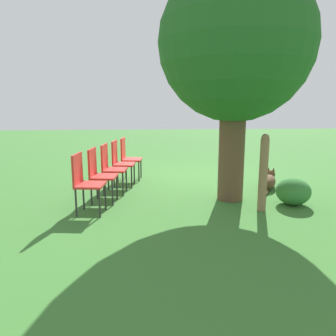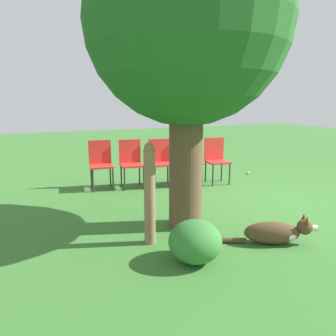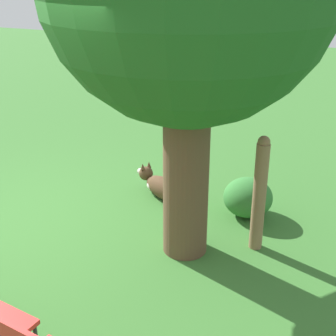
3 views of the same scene
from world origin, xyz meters
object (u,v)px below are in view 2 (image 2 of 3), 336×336
(red_chair_2, at_px, (160,159))
(tennis_ball, at_px, (248,173))
(red_chair_0, at_px, (216,157))
(red_chair_3, at_px, (131,160))
(fence_post, at_px, (150,194))
(oak_tree, at_px, (187,25))
(red_chair_1, at_px, (189,158))
(dog, at_px, (277,232))
(red_chair_4, at_px, (101,161))

(red_chair_2, distance_m, tennis_ball, 2.36)
(red_chair_0, bearing_deg, red_chair_3, -96.91)
(fence_post, relative_size, red_chair_3, 1.31)
(oak_tree, bearing_deg, red_chair_1, -29.38)
(dog, height_order, red_chair_4, red_chair_4)
(fence_post, bearing_deg, dog, -115.50)
(oak_tree, relative_size, red_chair_2, 4.19)
(red_chair_4, distance_m, tennis_ball, 3.50)
(dog, distance_m, tennis_ball, 3.88)
(oak_tree, relative_size, red_chair_4, 4.19)
(red_chair_0, bearing_deg, dog, -12.06)
(red_chair_3, bearing_deg, fence_post, -6.97)
(red_chair_0, bearing_deg, red_chair_2, -96.91)
(dog, distance_m, red_chair_2, 3.22)
(red_chair_0, height_order, red_chair_1, same)
(red_chair_1, bearing_deg, tennis_ball, 103.20)
(dog, bearing_deg, red_chair_0, 97.61)
(dog, bearing_deg, red_chair_3, 129.04)
(red_chair_1, height_order, red_chair_4, same)
(dog, xyz_separation_m, tennis_ball, (3.24, -2.14, -0.11))
(red_chair_2, relative_size, red_chair_3, 1.00)
(red_chair_4, height_order, tennis_ball, red_chair_4)
(red_chair_0, height_order, red_chair_4, same)
(dog, height_order, tennis_ball, dog)
(red_chair_4, relative_size, tennis_ball, 13.95)
(oak_tree, relative_size, red_chair_1, 4.19)
(oak_tree, distance_m, fence_post, 2.15)
(dog, height_order, red_chair_2, red_chair_2)
(red_chair_0, bearing_deg, fence_post, -40.01)
(fence_post, distance_m, red_chair_1, 3.00)
(fence_post, bearing_deg, red_chair_1, -37.26)
(red_chair_1, bearing_deg, red_chair_0, 83.09)
(dog, distance_m, fence_post, 1.62)
(red_chair_3, distance_m, tennis_ball, 2.92)
(dog, distance_m, red_chair_4, 3.74)
(red_chair_2, bearing_deg, red_chair_1, 83.09)
(red_chair_0, bearing_deg, tennis_ball, 113.13)
(red_chair_2, bearing_deg, tennis_ball, 98.09)
(tennis_ball, bearing_deg, red_chair_0, 106.28)
(dog, distance_m, red_chair_1, 3.10)
(oak_tree, height_order, red_chair_2, oak_tree)
(fence_post, bearing_deg, oak_tree, -62.70)
(tennis_ball, bearing_deg, dog, 146.60)
(fence_post, xyz_separation_m, red_chair_1, (2.38, -1.81, -0.08))
(dog, relative_size, red_chair_3, 1.12)
(fence_post, bearing_deg, red_chair_2, -26.05)
(red_chair_3, bearing_deg, oak_tree, 7.06)
(dog, xyz_separation_m, red_chair_3, (3.33, 0.74, 0.40))
(red_chair_0, relative_size, red_chair_2, 1.00)
(oak_tree, distance_m, red_chair_2, 3.08)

